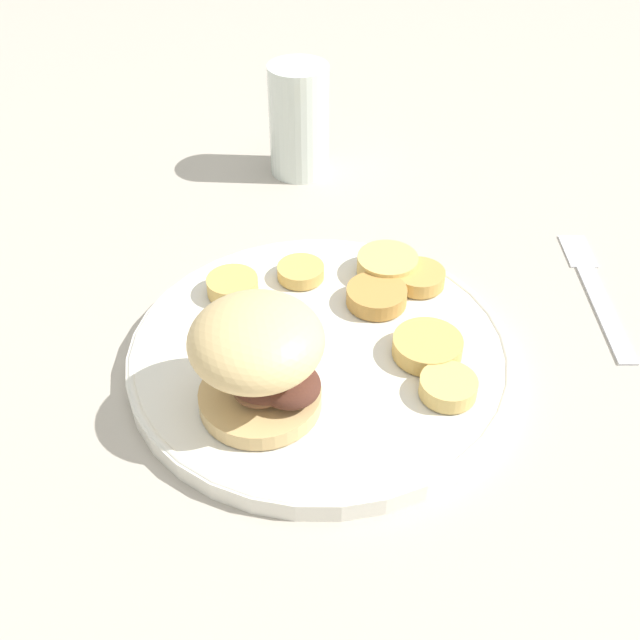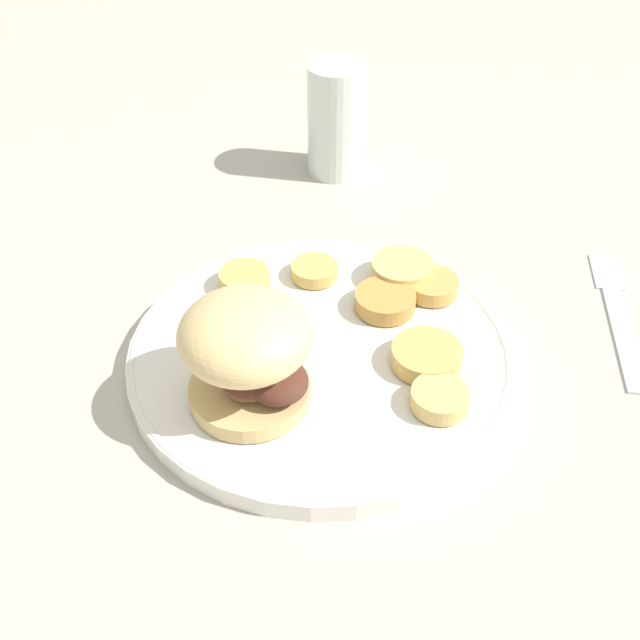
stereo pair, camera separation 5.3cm
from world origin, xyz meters
name	(u,v)px [view 2 (the right image)]	position (x,y,z in m)	size (l,w,h in m)	color
ground_plane	(320,362)	(0.00, 0.00, 0.00)	(4.00, 4.00, 0.00)	#B2A899
dinner_plate	(320,353)	(0.00, 0.00, 0.01)	(0.28, 0.28, 0.02)	white
sandwich	(250,354)	(-0.03, -0.06, 0.06)	(0.09, 0.09, 0.08)	tan
potato_round_0	(244,279)	(-0.08, 0.06, 0.02)	(0.04, 0.04, 0.01)	tan
potato_round_1	(427,356)	(0.08, 0.00, 0.02)	(0.05, 0.05, 0.01)	tan
potato_round_2	(402,271)	(0.05, 0.10, 0.02)	(0.05, 0.05, 0.02)	#DBB766
potato_round_3	(314,271)	(-0.02, 0.08, 0.02)	(0.04, 0.04, 0.01)	tan
potato_round_4	(432,286)	(0.07, 0.08, 0.02)	(0.04, 0.04, 0.01)	tan
potato_round_5	(440,398)	(0.09, -0.04, 0.02)	(0.04, 0.04, 0.01)	#DBB766
potato_round_6	(385,301)	(0.04, 0.06, 0.02)	(0.05, 0.05, 0.01)	#BC8942
fork	(618,314)	(0.22, 0.11, 0.00)	(0.04, 0.17, 0.00)	silver
drinking_glass	(337,120)	(-0.05, 0.29, 0.06)	(0.06, 0.06, 0.11)	silver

